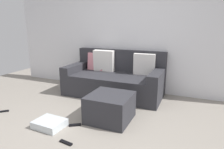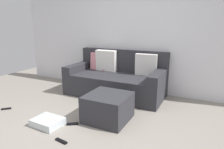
# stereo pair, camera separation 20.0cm
# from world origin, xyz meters

# --- Properties ---
(ground_plane) EXTENTS (8.00, 8.00, 0.00)m
(ground_plane) POSITION_xyz_m (0.00, 0.00, 0.00)
(ground_plane) COLOR gray
(wall_back) EXTENTS (6.16, 0.10, 2.42)m
(wall_back) POSITION_xyz_m (0.00, 2.15, 1.21)
(wall_back) COLOR silver
(wall_back) RESTS_ON ground_plane
(couch_sectional) EXTENTS (2.06, 0.98, 0.93)m
(couch_sectional) POSITION_xyz_m (-0.25, 1.68, 0.33)
(couch_sectional) COLOR #2D2D33
(couch_sectional) RESTS_ON ground_plane
(ottoman) EXTENTS (0.66, 0.66, 0.43)m
(ottoman) POSITION_xyz_m (0.16, 0.51, 0.21)
(ottoman) COLOR #2D2D33
(ottoman) RESTS_ON ground_plane
(storage_bin) EXTENTS (0.45, 0.37, 0.11)m
(storage_bin) POSITION_xyz_m (-0.58, -0.06, 0.05)
(storage_bin) COLOR silver
(storage_bin) RESTS_ON ground_plane
(remote_near_ottoman) EXTENTS (0.20, 0.07, 0.02)m
(remote_near_ottoman) POSITION_xyz_m (-0.10, -0.32, 0.01)
(remote_near_ottoman) COLOR black
(remote_near_ottoman) RESTS_ON ground_plane
(remote_by_storage_bin) EXTENTS (0.18, 0.14, 0.02)m
(remote_by_storage_bin) POSITION_xyz_m (-0.25, 0.12, 0.01)
(remote_by_storage_bin) COLOR black
(remote_by_storage_bin) RESTS_ON ground_plane
(remote_under_side_table) EXTENTS (0.15, 0.14, 0.02)m
(remote_under_side_table) POSITION_xyz_m (-1.68, 0.05, 0.01)
(remote_under_side_table) COLOR black
(remote_under_side_table) RESTS_ON ground_plane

